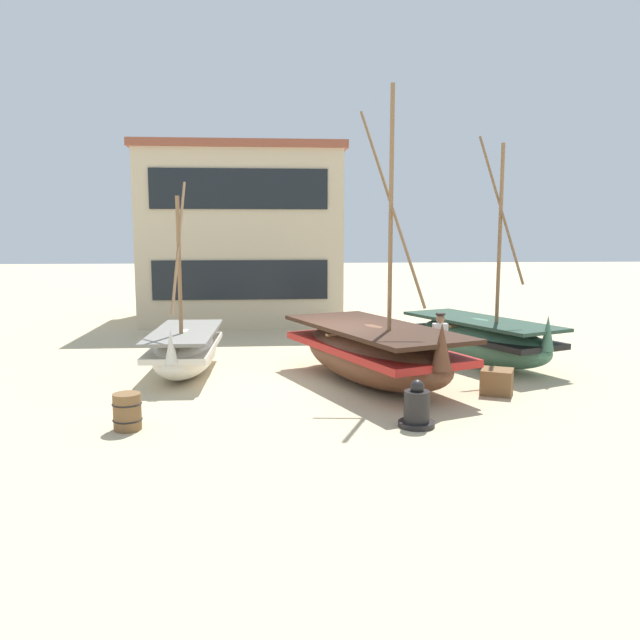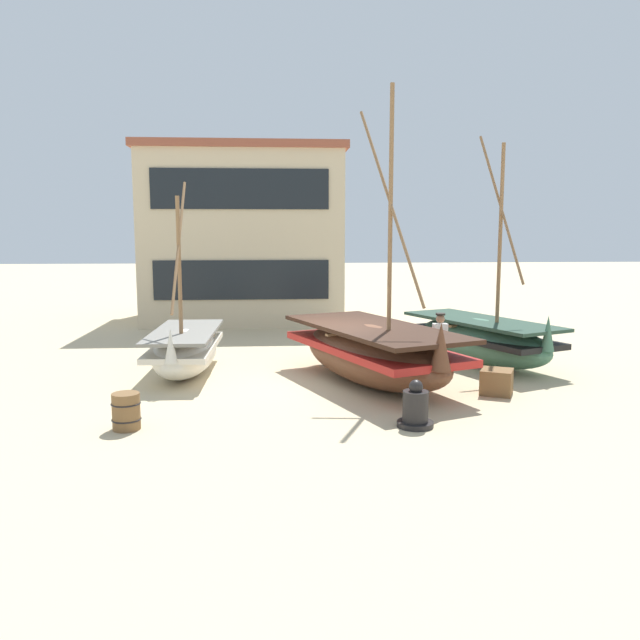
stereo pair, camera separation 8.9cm
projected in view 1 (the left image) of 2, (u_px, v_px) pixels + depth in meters
ground_plane at (323, 381)px, 15.92m from camera, size 120.00×120.00×0.00m
fishing_boat_near_left at (480, 339)px, 17.87m from camera, size 3.59×5.26×6.29m
fishing_boat_centre_large at (374, 352)px, 15.56m from camera, size 4.20×6.09×6.98m
fishing_boat_far_right at (185, 350)px, 16.58m from camera, size 1.67×4.27×5.01m
fisherman_by_hull at (440, 346)px, 16.02m from camera, size 0.37×0.26×1.68m
capstan_winch at (417, 408)px, 12.15m from camera, size 0.70×0.70×0.92m
wooden_barrel at (127, 412)px, 11.95m from camera, size 0.56×0.56×0.70m
cargo_crate at (497, 382)px, 14.61m from camera, size 0.92×0.92×0.58m
harbor_building_main at (243, 235)px, 27.20m from camera, size 8.23×6.75×7.12m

